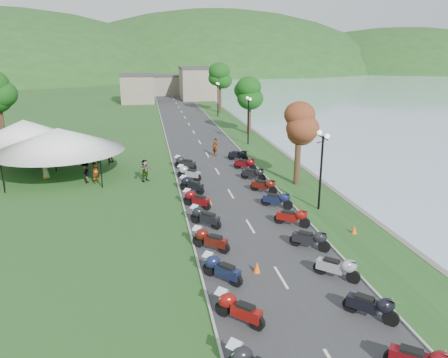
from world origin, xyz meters
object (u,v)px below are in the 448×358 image
pedestrian_a (97,183)px  pedestrian_b (94,163)px  pedestrian_c (87,183)px  vendor_tent_main (60,153)px

pedestrian_a → pedestrian_b: bearing=59.6°
pedestrian_a → pedestrian_c: 0.80m
pedestrian_b → pedestrian_c: bearing=73.7°
vendor_tent_main → pedestrian_a: 4.12m
pedestrian_a → pedestrian_c: pedestrian_c is taller
pedestrian_b → pedestrian_c: 6.07m
vendor_tent_main → pedestrian_a: size_ratio=4.20×
pedestrian_a → vendor_tent_main: bearing=105.1°
pedestrian_b → pedestrian_c: pedestrian_b is taller
vendor_tent_main → pedestrian_c: size_ratio=4.13×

